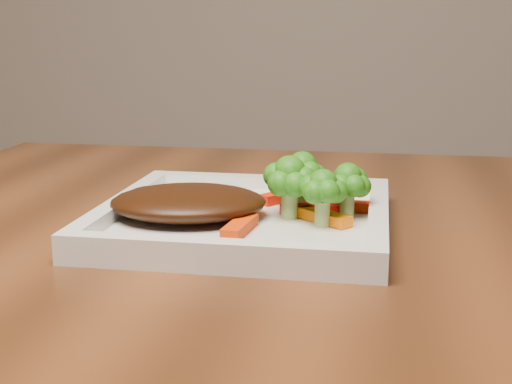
# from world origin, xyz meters

# --- Properties ---
(plate) EXTENTS (0.27, 0.27, 0.01)m
(plate) POSITION_xyz_m (-0.27, 0.17, 0.76)
(plate) COLOR silver
(plate) RESTS_ON dining_table
(steak) EXTENTS (0.17, 0.14, 0.03)m
(steak) POSITION_xyz_m (-0.32, 0.16, 0.78)
(steak) COLOR #321707
(steak) RESTS_ON plate
(broccoli_0) EXTENTS (0.06, 0.06, 0.07)m
(broccoli_0) POSITION_xyz_m (-0.22, 0.21, 0.80)
(broccoli_0) COLOR #1A6110
(broccoli_0) RESTS_ON plate
(broccoli_1) EXTENTS (0.05, 0.05, 0.06)m
(broccoli_1) POSITION_xyz_m (-0.17, 0.18, 0.79)
(broccoli_1) COLOR #226010
(broccoli_1) RESTS_ON plate
(broccoli_2) EXTENTS (0.06, 0.06, 0.06)m
(broccoli_2) POSITION_xyz_m (-0.19, 0.15, 0.79)
(broccoli_2) COLOR #287814
(broccoli_2) RESTS_ON plate
(broccoli_3) EXTENTS (0.06, 0.06, 0.06)m
(broccoli_3) POSITION_xyz_m (-0.22, 0.17, 0.79)
(broccoli_3) COLOR #276410
(broccoli_3) RESTS_ON plate
(carrot_2) EXTENTS (0.02, 0.06, 0.01)m
(carrot_2) POSITION_xyz_m (-0.26, 0.11, 0.77)
(carrot_2) COLOR red
(carrot_2) RESTS_ON plate
(carrot_3) EXTENTS (0.05, 0.01, 0.01)m
(carrot_3) POSITION_xyz_m (-0.16, 0.21, 0.77)
(carrot_3) COLOR red
(carrot_3) RESTS_ON plate
(carrot_4) EXTENTS (0.05, 0.05, 0.01)m
(carrot_4) POSITION_xyz_m (-0.24, 0.24, 0.77)
(carrot_4) COLOR red
(carrot_4) RESTS_ON plate
(carrot_5) EXTENTS (0.06, 0.05, 0.01)m
(carrot_5) POSITION_xyz_m (-0.19, 0.16, 0.77)
(carrot_5) COLOR orange
(carrot_5) RESTS_ON plate
(carrot_6) EXTENTS (0.07, 0.04, 0.01)m
(carrot_6) POSITION_xyz_m (-0.20, 0.19, 0.77)
(carrot_6) COLOR red
(carrot_6) RESTS_ON plate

